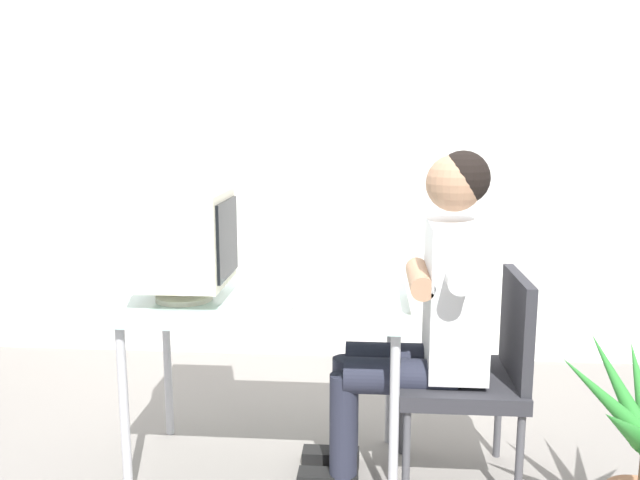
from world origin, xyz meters
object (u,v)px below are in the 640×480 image
keyboard (275,300)px  person_seated (429,307)px  crt_monitor (183,239)px  office_chair (476,368)px  desk (267,317)px

keyboard → person_seated: bearing=0.0°
person_seated → keyboard: bearing=-180.0°
keyboard → person_seated: person_seated is taller
crt_monitor → person_seated: person_seated is taller
keyboard → office_chair: office_chair is taller
desk → office_chair: size_ratio=1.33×
person_seated → office_chair: bearing=-0.0°
keyboard → person_seated: size_ratio=0.32×
person_seated → crt_monitor: bearing=178.5°
desk → person_seated: size_ratio=0.85×
keyboard → office_chair: bearing=0.0°
keyboard → office_chair: (0.79, 0.00, -0.26)m
keyboard → person_seated: (0.60, 0.00, -0.02)m
desk → office_chair: office_chair is taller
keyboard → desk: bearing=137.3°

